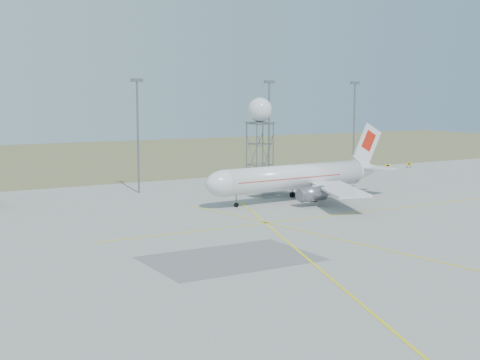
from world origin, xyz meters
TOP-DOWN VIEW (x-y plane):
  - ground at (0.00, 0.00)m, footprint 400.00×400.00m
  - grass_strip at (0.00, 140.00)m, footprint 400.00×120.00m
  - mast_b at (-10.00, 66.00)m, footprint 2.20×0.50m
  - mast_c at (18.00, 66.00)m, footprint 2.20×0.50m
  - mast_d at (40.00, 66.00)m, footprint 2.20×0.50m
  - taxi_sign_near at (55.60, 72.00)m, footprint 1.60×0.17m
  - taxi_sign_far at (62.60, 72.00)m, footprint 1.60×0.17m
  - airliner_main at (9.49, 44.32)m, footprint 37.17×36.08m
  - radar_tower at (14.51, 63.90)m, footprint 4.72×4.72m

SIDE VIEW (x-z plane):
  - ground at x=0.00m, z-range 0.00..0.00m
  - grass_strip at x=0.00m, z-range 0.00..0.03m
  - taxi_sign_near at x=55.60m, z-range 0.29..1.49m
  - taxi_sign_far at x=62.60m, z-range 0.29..1.49m
  - airliner_main at x=9.49m, z-range -2.45..10.19m
  - radar_tower at x=14.51m, z-range 1.05..18.15m
  - mast_b at x=-10.00m, z-range 1.82..22.32m
  - mast_c at x=18.00m, z-range 1.82..22.32m
  - mast_d at x=40.00m, z-range 1.82..22.32m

